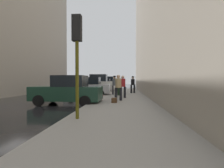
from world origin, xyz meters
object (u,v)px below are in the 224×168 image
Objects in this scene: parked_dark_green_sedan at (68,91)px; parked_silver_sedan at (88,87)px; traffic_light at (77,44)px; pedestrian_in_tan_coat at (118,86)px; duffel_bag at (114,100)px; parked_red_hatchback at (103,84)px; pedestrian_with_beanie at (114,84)px; parked_black_suv at (107,83)px; pedestrian_with_fedora at (133,84)px; fire_hydrant at (100,95)px; pedestrian_in_red_jacket at (123,85)px; parked_white_van at (97,84)px; rolling_suitcase at (120,91)px.

parked_silver_sedan is at bearing 90.00° from parked_dark_green_sedan.
pedestrian_in_tan_coat is at bearing 77.70° from traffic_light.
traffic_light is 8.18× the size of duffel_bag.
pedestrian_with_beanie is at bearing -77.45° from parked_red_hatchback.
traffic_light is 2.11× the size of pedestrian_in_tan_coat.
pedestrian_in_tan_coat is 3.89× the size of duffel_bag.
pedestrian_with_fedora is at bearing -74.67° from parked_black_suv.
parked_dark_green_sedan is at bearing -160.87° from pedestrian_in_tan_coat.
parked_black_suv reaches higher than pedestrian_with_beanie.
pedestrian_with_beanie is (0.73, 4.39, 0.64)m from fire_hydrant.
parked_red_hatchback is 15.85m from fire_hydrant.
pedestrian_in_tan_coat is at bearing 79.13° from duffel_bag.
pedestrian_in_tan_coat is 1.38m from duffel_bag.
fire_hydrant is 2.19m from pedestrian_in_red_jacket.
parked_dark_green_sedan is at bearing -138.62° from pedestrian_in_red_jacket.
parked_white_van is 12.21m from parked_black_suv.
pedestrian_in_tan_coat is 4.11m from rolling_suitcase.
parked_red_hatchback is 16.50m from pedestrian_in_tan_coat.
parked_red_hatchback is 10.26m from pedestrian_with_fedora.
traffic_light is 3.46× the size of rolling_suitcase.
parked_dark_green_sedan is at bearing -90.00° from parked_white_van.
pedestrian_in_tan_coat reaches higher than parked_red_hatchback.
parked_dark_green_sedan is 4.47m from pedestrian_in_red_jacket.
fire_hydrant is 1.89m from duffel_bag.
pedestrian_in_tan_coat reaches higher than parked_dark_green_sedan.
traffic_light is (0.05, -6.09, 2.26)m from fire_hydrant.
duffel_bag is at bearing -83.14° from parked_black_suv.
parked_red_hatchback is at bearing 115.07° from pedestrian_with_fedora.
traffic_light is (1.85, -21.83, 1.91)m from parked_red_hatchback.
parked_black_suv is 2.71× the size of pedestrian_in_red_jacket.
parked_dark_green_sedan is 2.49× the size of pedestrian_in_red_jacket.
pedestrian_in_tan_coat is at bearing -98.17° from pedestrian_in_red_jacket.
parked_white_van reaches higher than rolling_suitcase.
pedestrian_with_fedora is 4.04× the size of duffel_bag.
parked_red_hatchback is at bearing 102.55° from pedestrian_with_beanie.
parked_white_van is 11.00m from pedestrian_in_tan_coat.
pedestrian_with_beanie reaches higher than duffel_bag.
parked_dark_green_sedan is 2.49× the size of pedestrian_in_tan_coat.
parked_white_van is at bearing 96.53° from traffic_light.
pedestrian_with_fedora is (2.54, 6.46, 0.64)m from fire_hydrant.
parked_white_van is at bearing 113.87° from pedestrian_with_beanie.
pedestrian_in_red_jacket is 2.29m from rolling_suitcase.
parked_dark_green_sedan is 9.10m from pedestrian_with_fedora.
parked_silver_sedan is 3.18m from rolling_suitcase.
parked_white_van is at bearing 90.00° from parked_dark_green_sedan.
pedestrian_with_fedora is at bearing 79.65° from pedestrian_in_tan_coat.
pedestrian_with_fedora is 8.19m from duffel_bag.
parked_black_suv reaches higher than parked_red_hatchback.
duffel_bag is (1.02, 4.54, -2.47)m from traffic_light.
duffel_bag is at bearing -55.45° from fire_hydrant.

